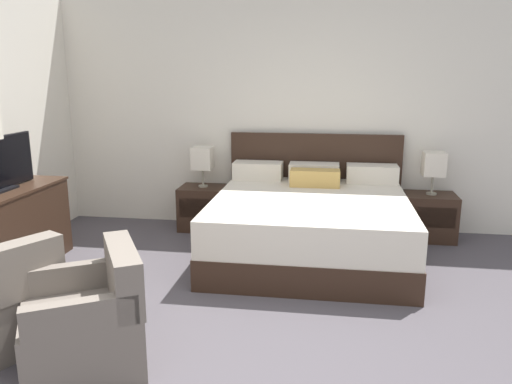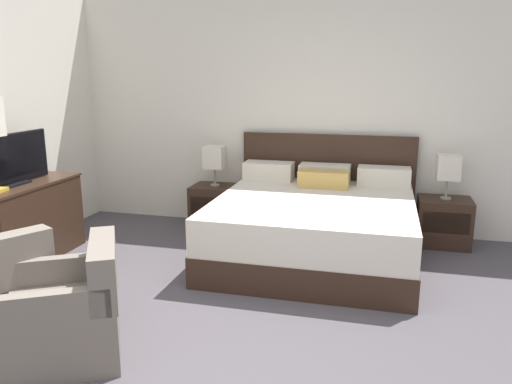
% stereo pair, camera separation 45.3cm
% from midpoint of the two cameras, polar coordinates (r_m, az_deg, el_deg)
% --- Properties ---
extents(ground_plane, '(9.74, 9.74, 0.00)m').
position_cam_midpoint_polar(ground_plane, '(3.20, -7.66, -20.89)').
color(ground_plane, '#4C474C').
extents(wall_back, '(6.50, 0.06, 2.72)m').
position_cam_midpoint_polar(wall_back, '(5.88, 0.90, 9.08)').
color(wall_back, silver).
rests_on(wall_back, ground).
extents(bed, '(1.97, 2.01, 1.13)m').
position_cam_midpoint_polar(bed, '(5.02, 3.67, -3.59)').
color(bed, '#332116').
rests_on(bed, ground).
extents(nightstand_left, '(0.54, 0.43, 0.51)m').
position_cam_midpoint_polar(nightstand_left, '(5.95, -8.17, -1.82)').
color(nightstand_left, '#332116').
rests_on(nightstand_left, ground).
extents(nightstand_right, '(0.54, 0.43, 0.51)m').
position_cam_midpoint_polar(nightstand_right, '(5.78, 17.12, -2.75)').
color(nightstand_right, '#332116').
rests_on(nightstand_right, ground).
extents(table_lamp_left, '(0.23, 0.23, 0.47)m').
position_cam_midpoint_polar(table_lamp_left, '(5.83, -8.35, 3.78)').
color(table_lamp_left, gray).
rests_on(table_lamp_left, nightstand_left).
extents(table_lamp_right, '(0.23, 0.23, 0.47)m').
position_cam_midpoint_polar(table_lamp_right, '(5.65, 17.53, 3.00)').
color(table_lamp_right, gray).
rests_on(table_lamp_right, nightstand_right).
extents(dresser, '(0.54, 1.21, 0.78)m').
position_cam_midpoint_polar(dresser, '(5.27, -28.45, -3.66)').
color(dresser, '#332116').
rests_on(dresser, ground).
extents(armchair_companion, '(0.94, 0.93, 0.76)m').
position_cam_midpoint_polar(armchair_companion, '(3.43, -22.35, -13.85)').
color(armchair_companion, '#70665B').
rests_on(armchair_companion, ground).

